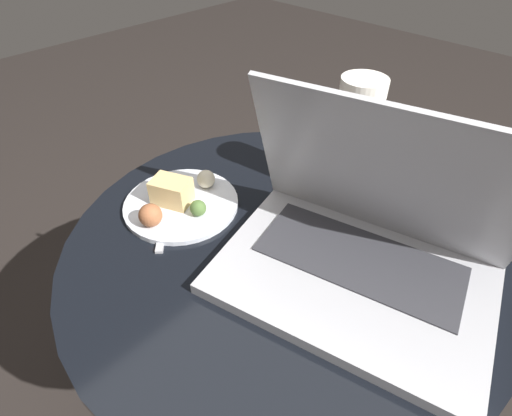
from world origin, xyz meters
TOP-DOWN VIEW (x-y plane):
  - ground_plane at (0.00, 0.00)m, footprint 6.00×6.00m
  - table at (0.00, 0.00)m, footprint 0.70×0.70m
  - laptop at (0.12, 0.02)m, footprint 0.43×0.34m
  - beer_glass at (-0.00, 0.17)m, footprint 0.07×0.07m
  - snack_plate at (-0.19, -0.07)m, footprint 0.20×0.20m
  - fork at (-0.20, -0.08)m, footprint 0.15×0.14m

SIDE VIEW (x-z plane):
  - ground_plane at x=0.00m, z-range 0.00..0.00m
  - table at x=0.00m, z-range 0.15..0.72m
  - fork at x=-0.20m, z-range 0.57..0.58m
  - snack_plate at x=-0.19m, z-range 0.56..0.61m
  - laptop at x=0.12m, z-range 0.49..0.75m
  - beer_glass at x=0.00m, z-range 0.57..0.79m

